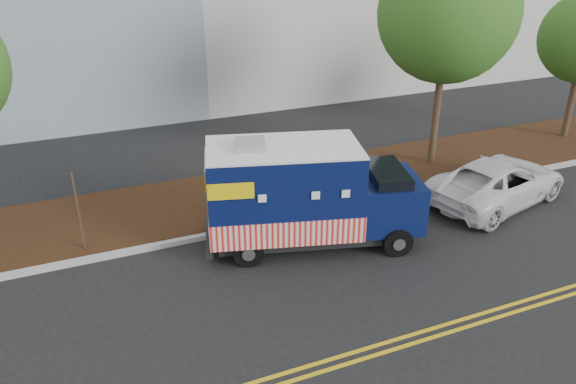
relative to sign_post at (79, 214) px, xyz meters
name	(u,v)px	position (x,y,z in m)	size (l,w,h in m)	color
ground	(258,255)	(4.33, -1.93, -1.20)	(120.00, 120.00, 0.00)	black
curb	(241,229)	(4.33, -0.53, -1.12)	(120.00, 0.18, 0.15)	#9E9E99
mulch_strip	(221,200)	(4.33, 1.57, -1.12)	(120.00, 4.00, 0.15)	black
centerline_near	(331,359)	(4.33, -6.38, -1.19)	(120.00, 0.10, 0.01)	gold
centerline_far	(336,367)	(4.33, -6.63, -1.19)	(120.00, 0.10, 0.01)	gold
tree_c	(448,13)	(12.42, 1.46, 4.31)	(4.69, 4.69, 7.86)	#38281C
sign_post	(79,214)	(0.00, 0.00, 0.00)	(0.06, 0.06, 2.40)	#473828
food_truck	(303,197)	(5.72, -1.80, 0.22)	(6.30, 3.64, 3.14)	black
white_car	(497,181)	(12.56, -1.84, -0.48)	(2.38, 5.17, 1.44)	white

